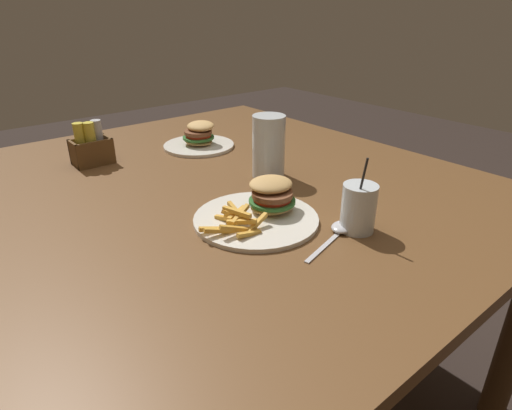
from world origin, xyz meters
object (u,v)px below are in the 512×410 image
meal_plate_near (262,209)px  condiment_caddy (91,148)px  juice_glass (358,210)px  spoon (341,229)px  beer_glass (269,147)px  meal_plate_far (199,139)px

meal_plate_near → condiment_caddy: bearing=105.0°
juice_glass → spoon: 0.05m
meal_plate_near → spoon: size_ratio=1.50×
condiment_caddy → beer_glass: bearing=-50.2°
meal_plate_near → spoon: 0.18m
beer_glass → meal_plate_far: (-0.01, 0.35, -0.06)m
spoon → meal_plate_far: 0.70m
juice_glass → spoon: juice_glass is taller
meal_plate_near → meal_plate_far: 0.56m
condiment_caddy → spoon: bearing=-71.7°
beer_glass → condiment_caddy: beer_glass is taller
meal_plate_near → juice_glass: bearing=-54.8°
meal_plate_far → condiment_caddy: size_ratio=1.84×
meal_plate_far → meal_plate_near: bearing=-108.2°
juice_glass → condiment_caddy: bearing=110.1°
juice_glass → meal_plate_far: size_ratio=0.72×
beer_glass → spoon: size_ratio=0.91×
meal_plate_near → beer_glass: (0.18, 0.19, 0.06)m
condiment_caddy → meal_plate_far: bearing=-10.5°
meal_plate_far → condiment_caddy: 0.34m
beer_glass → meal_plate_far: 0.35m
spoon → beer_glass: bearing=59.8°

